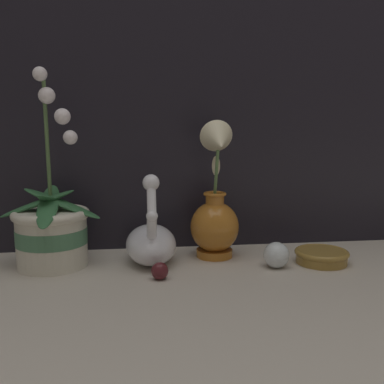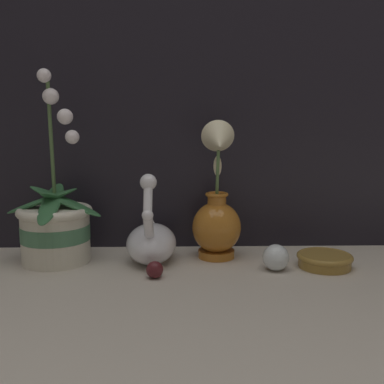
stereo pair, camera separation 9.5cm
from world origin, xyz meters
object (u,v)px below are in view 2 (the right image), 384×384
(blue_vase, at_px, (217,213))
(amber_dish, at_px, (325,259))
(orchid_potted_plant, at_px, (56,225))
(glass_sphere, at_px, (276,257))
(swan_figurine, at_px, (151,240))

(blue_vase, bearing_deg, amber_dish, -16.96)
(blue_vase, bearing_deg, orchid_potted_plant, -177.33)
(orchid_potted_plant, relative_size, glass_sphere, 7.55)
(orchid_potted_plant, distance_m, swan_figurine, 0.21)
(swan_figurine, xyz_separation_m, blue_vase, (0.14, 0.02, 0.06))
(glass_sphere, bearing_deg, blue_vase, 143.21)
(orchid_potted_plant, distance_m, glass_sphere, 0.48)
(swan_figurine, distance_m, glass_sphere, 0.27)
(swan_figurine, distance_m, amber_dish, 0.37)
(orchid_potted_plant, height_order, blue_vase, orchid_potted_plant)
(orchid_potted_plant, height_order, glass_sphere, orchid_potted_plant)
(orchid_potted_plant, relative_size, blue_vase, 1.34)
(swan_figurine, distance_m, blue_vase, 0.16)
(blue_vase, bearing_deg, glass_sphere, -36.79)
(blue_vase, relative_size, glass_sphere, 5.64)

